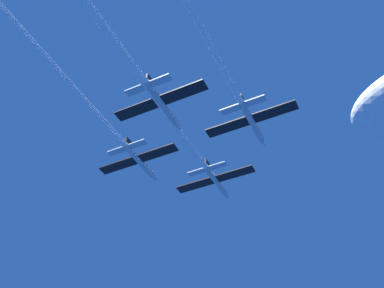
% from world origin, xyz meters
% --- Properties ---
extents(jet_lead, '(20.97, 69.76, 3.47)m').
position_xyz_m(jet_lead, '(-0.63, -19.62, 0.19)').
color(jet_lead, '#B2BAC6').
extents(jet_left_wing, '(20.97, 71.24, 3.47)m').
position_xyz_m(jet_left_wing, '(-14.35, -35.51, 0.50)').
color(jet_left_wing, '#B2BAC6').
extents(jet_right_wing, '(20.97, 63.38, 3.47)m').
position_xyz_m(jet_right_wing, '(14.95, -32.51, 0.74)').
color(jet_right_wing, '#B2BAC6').
extents(jet_slot, '(20.97, 71.39, 3.47)m').
position_xyz_m(jet_slot, '(0.10, -50.39, -0.23)').
color(jet_slot, '#B2BAC6').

